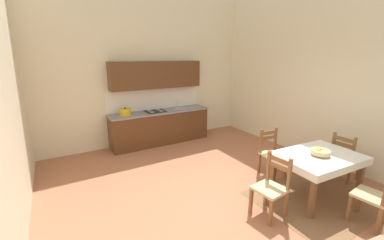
{
  "coord_description": "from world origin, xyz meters",
  "views": [
    {
      "loc": [
        -2.32,
        -2.88,
        2.33
      ],
      "look_at": [
        -0.04,
        0.98,
        1.13
      ],
      "focal_mm": 22.45,
      "sensor_mm": 36.0,
      "label": 1
    }
  ],
  "objects_px": {
    "kitchen_cabinetry": "(159,112)",
    "dining_chair_tv_side": "(271,187)",
    "dining_table": "(318,162)",
    "dining_chair_kitchen_side": "(272,154)",
    "fruit_bowl": "(320,152)",
    "dining_chair_camera_side": "(375,197)",
    "dining_chair_window_side": "(345,158)"
  },
  "relations": [
    {
      "from": "kitchen_cabinetry",
      "to": "dining_chair_tv_side",
      "type": "bearing_deg",
      "value": -87.23
    },
    {
      "from": "dining_chair_tv_side",
      "to": "dining_table",
      "type": "bearing_deg",
      "value": -2.16
    },
    {
      "from": "dining_chair_kitchen_side",
      "to": "fruit_bowl",
      "type": "xyz_separation_m",
      "value": [
        0.02,
        -0.95,
        0.37
      ]
    },
    {
      "from": "dining_chair_camera_side",
      "to": "dining_chair_window_side",
      "type": "height_order",
      "value": "same"
    },
    {
      "from": "kitchen_cabinetry",
      "to": "dining_chair_kitchen_side",
      "type": "bearing_deg",
      "value": -67.47
    },
    {
      "from": "kitchen_cabinetry",
      "to": "fruit_bowl",
      "type": "distance_m",
      "value": 4.01
    },
    {
      "from": "dining_chair_kitchen_side",
      "to": "dining_chair_camera_side",
      "type": "bearing_deg",
      "value": -88.56
    },
    {
      "from": "dining_table",
      "to": "fruit_bowl",
      "type": "relative_size",
      "value": 4.73
    },
    {
      "from": "dining_chair_kitchen_side",
      "to": "dining_chair_camera_side",
      "type": "relative_size",
      "value": 1.0
    },
    {
      "from": "dining_chair_kitchen_side",
      "to": "dining_chair_tv_side",
      "type": "bearing_deg",
      "value": -138.78
    },
    {
      "from": "dining_chair_kitchen_side",
      "to": "dining_chair_camera_side",
      "type": "distance_m",
      "value": 1.79
    },
    {
      "from": "dining_table",
      "to": "dining_chair_tv_side",
      "type": "distance_m",
      "value": 1.06
    },
    {
      "from": "dining_chair_kitchen_side",
      "to": "dining_chair_camera_side",
      "type": "height_order",
      "value": "same"
    },
    {
      "from": "dining_chair_camera_side",
      "to": "fruit_bowl",
      "type": "bearing_deg",
      "value": 91.67
    },
    {
      "from": "dining_chair_window_side",
      "to": "dining_chair_tv_side",
      "type": "relative_size",
      "value": 1.0
    },
    {
      "from": "kitchen_cabinetry",
      "to": "dining_chair_window_side",
      "type": "relative_size",
      "value": 2.91
    },
    {
      "from": "kitchen_cabinetry",
      "to": "fruit_bowl",
      "type": "height_order",
      "value": "kitchen_cabinetry"
    },
    {
      "from": "dining_chair_kitchen_side",
      "to": "fruit_bowl",
      "type": "distance_m",
      "value": 1.02
    },
    {
      "from": "dining_table",
      "to": "dining_chair_kitchen_side",
      "type": "distance_m",
      "value": 0.94
    },
    {
      "from": "dining_chair_camera_side",
      "to": "dining_chair_tv_side",
      "type": "height_order",
      "value": "same"
    },
    {
      "from": "fruit_bowl",
      "to": "dining_chair_window_side",
      "type": "bearing_deg",
      "value": 5.2
    },
    {
      "from": "dining_table",
      "to": "dining_chair_tv_side",
      "type": "bearing_deg",
      "value": 177.84
    },
    {
      "from": "dining_chair_camera_side",
      "to": "fruit_bowl",
      "type": "distance_m",
      "value": 0.92
    },
    {
      "from": "dining_chair_tv_side",
      "to": "fruit_bowl",
      "type": "height_order",
      "value": "dining_chair_tv_side"
    },
    {
      "from": "dining_table",
      "to": "fruit_bowl",
      "type": "distance_m",
      "value": 0.19
    },
    {
      "from": "fruit_bowl",
      "to": "dining_chair_tv_side",
      "type": "bearing_deg",
      "value": 176.54
    },
    {
      "from": "kitchen_cabinetry",
      "to": "dining_chair_kitchen_side",
      "type": "height_order",
      "value": "kitchen_cabinetry"
    },
    {
      "from": "dining_chair_kitchen_side",
      "to": "dining_chair_window_side",
      "type": "distance_m",
      "value": 1.34
    },
    {
      "from": "dining_table",
      "to": "dining_chair_window_side",
      "type": "distance_m",
      "value": 1.02
    },
    {
      "from": "dining_table",
      "to": "dining_chair_window_side",
      "type": "relative_size",
      "value": 1.53
    },
    {
      "from": "dining_chair_window_side",
      "to": "dining_chair_tv_side",
      "type": "height_order",
      "value": "same"
    },
    {
      "from": "dining_chair_kitchen_side",
      "to": "dining_chair_tv_side",
      "type": "distance_m",
      "value": 1.34
    }
  ]
}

